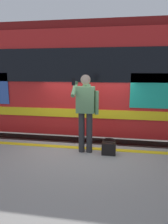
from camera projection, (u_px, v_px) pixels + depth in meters
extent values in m
plane|color=#4C4742|center=(83.00, 177.00, 5.57)|extent=(24.43, 24.43, 0.00)
cube|color=gray|center=(60.00, 217.00, 3.38)|extent=(15.01, 4.35, 0.94)
cube|color=yellow|center=(81.00, 148.00, 5.09)|extent=(14.71, 0.16, 0.01)
cube|color=slate|center=(91.00, 154.00, 6.93)|extent=(19.51, 0.08, 0.16)
cube|color=slate|center=(96.00, 140.00, 8.32)|extent=(19.51, 0.08, 0.16)
cube|color=red|center=(77.00, 81.00, 7.26)|extent=(13.82, 3.06, 2.94)
cube|color=maroon|center=(77.00, 33.00, 6.94)|extent=(13.54, 2.81, 0.24)
cube|color=black|center=(66.00, 65.00, 5.66)|extent=(13.12, 0.03, 0.90)
cube|color=yellow|center=(67.00, 113.00, 5.93)|extent=(13.12, 0.03, 0.24)
cube|color=#19A58C|center=(157.00, 91.00, 5.39)|extent=(1.36, 0.02, 0.91)
cylinder|color=#262628|center=(89.00, 133.00, 4.76)|extent=(0.14, 0.14, 0.93)
cylinder|color=#262628|center=(82.00, 132.00, 4.79)|extent=(0.14, 0.14, 0.93)
cube|color=#4C724C|center=(86.00, 100.00, 4.62)|extent=(0.40, 0.24, 0.58)
sphere|color=#4C724C|center=(87.00, 87.00, 4.72)|extent=(0.20, 0.20, 0.20)
sphere|color=beige|center=(86.00, 80.00, 4.54)|extent=(0.22, 0.22, 0.22)
cylinder|color=#4C724C|center=(97.00, 103.00, 4.59)|extent=(0.09, 0.09, 0.52)
cylinder|color=#4C724C|center=(75.00, 89.00, 4.54)|extent=(0.09, 0.42, 0.33)
cube|color=black|center=(73.00, 82.00, 4.41)|extent=(0.07, 0.02, 0.15)
cube|color=black|center=(109.00, 149.00, 4.69)|extent=(0.31, 0.19, 0.28)
torus|color=black|center=(109.00, 140.00, 4.65)|extent=(0.29, 0.29, 0.02)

